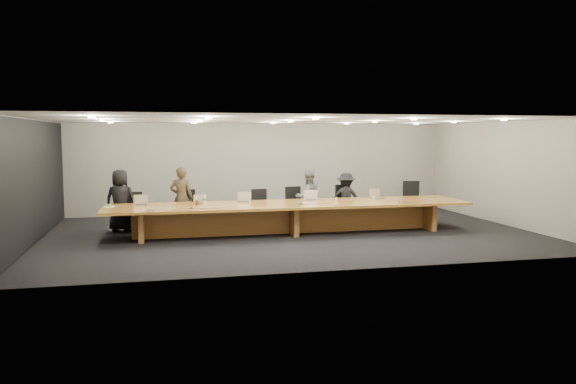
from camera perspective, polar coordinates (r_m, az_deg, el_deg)
name	(u,v)px	position (r m, az deg, el deg)	size (l,w,h in m)	color
ground	(291,233)	(14.04, 0.28, -4.18)	(12.00, 12.00, 0.00)	black
back_wall	(262,168)	(17.77, -2.71, 2.45)	(12.00, 0.02, 2.80)	#B7B4A7
left_wall_panel	(32,183)	(13.77, -24.54, 0.86)	(0.08, 7.84, 2.74)	black
conference_table	(291,212)	(13.96, 0.28, -2.08)	(9.00, 1.80, 0.75)	#905E1F
chair_far_left	(133,212)	(14.75, -15.45, -1.92)	(0.52, 0.52, 1.01)	black
chair_left	(186,209)	(14.86, -10.33, -1.70)	(0.53, 0.53, 1.04)	black
chair_mid_left	(262,208)	(15.00, -2.70, -1.59)	(0.52, 0.52, 1.02)	black
chair_mid_right	(296,206)	(15.18, 0.83, -1.40)	(0.54, 0.54, 1.06)	black
chair_right	(346,204)	(15.67, 5.93, -1.18)	(0.55, 0.55, 1.08)	black
chair_far_right	(413,200)	(16.53, 12.60, -0.82)	(0.58, 0.58, 1.14)	black
person_a	(121,200)	(14.78, -16.65, -0.82)	(0.77, 0.50, 1.58)	black
person_b	(181,198)	(14.71, -10.77, -0.62)	(0.59, 0.39, 1.63)	#352B1C
person_c	(308,198)	(15.20, 2.06, -0.57)	(0.73, 0.57, 1.50)	#58585B
person_d	(346,198)	(15.67, 5.91, -0.59)	(0.91, 0.52, 1.40)	black
laptop_a	(141,200)	(13.93, -14.74, -0.79)	(0.33, 0.24, 0.26)	#B5A98A
laptop_b	(199,199)	(13.90, -9.08, -0.75)	(0.29, 0.21, 0.23)	#C4B296
laptop_c	(243,197)	(14.11, -4.56, -0.52)	(0.34, 0.25, 0.27)	#B7AA8B
laptop_d	(310,195)	(14.48, 2.30, -0.34)	(0.35, 0.25, 0.28)	#B7A98C
laptop_e	(378,194)	(14.97, 9.15, -0.18)	(0.37, 0.27, 0.29)	#C5B797
water_bottle	(204,199)	(13.77, -8.50, -0.76)	(0.08, 0.08, 0.25)	silver
amber_mug	(197,203)	(13.77, -9.20, -1.06)	(0.09, 0.09, 0.11)	brown
paper_cup_near	(336,199)	(14.41, 4.94, -0.76)	(0.07, 0.07, 0.09)	silver
paper_cup_far	(374,198)	(14.89, 8.70, -0.58)	(0.08, 0.08, 0.09)	silver
notepad	(109,207)	(13.88, -17.76, -1.41)	(0.23, 0.19, 0.01)	white
lime_gadget	(108,206)	(13.88, -17.79, -1.33)	(0.18, 0.10, 0.03)	green
av_box	(151,210)	(12.90, -13.77, -1.80)	(0.18, 0.13, 0.03)	#B7B7BC
mic_left	(192,208)	(13.08, -9.78, -1.61)	(0.11, 0.11, 0.03)	black
mic_center	(301,204)	(13.70, 1.29, -1.20)	(0.12, 0.12, 0.03)	black
mic_right	(400,202)	(14.32, 11.27, -1.01)	(0.10, 0.10, 0.03)	black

